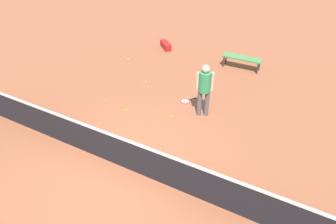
% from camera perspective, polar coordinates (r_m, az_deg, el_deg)
% --- Properties ---
extents(ground_plane, '(40.00, 40.00, 0.00)m').
position_cam_1_polar(ground_plane, '(7.66, -8.12, -10.45)').
color(ground_plane, '#9E5638').
extents(court_net, '(10.09, 0.09, 1.07)m').
position_cam_1_polar(court_net, '(7.31, -8.44, -7.71)').
color(court_net, '#4C4C51').
rests_on(court_net, ground_plane).
extents(player_near_side, '(0.51, 0.45, 1.70)m').
position_cam_1_polar(player_near_side, '(8.81, 6.96, 4.85)').
color(player_near_side, '#595960').
rests_on(player_near_side, ground_plane).
extents(tennis_racket_near_player, '(0.46, 0.58, 0.03)m').
position_cam_1_polar(tennis_racket_near_player, '(9.92, 3.45, 2.10)').
color(tennis_racket_near_player, red).
rests_on(tennis_racket_near_player, ground_plane).
extents(tennis_ball_near_player, '(0.07, 0.07, 0.07)m').
position_cam_1_polar(tennis_ball_near_player, '(10.54, 5.88, 4.31)').
color(tennis_ball_near_player, '#C6E033').
rests_on(tennis_ball_near_player, ground_plane).
extents(tennis_ball_by_net, '(0.07, 0.07, 0.07)m').
position_cam_1_polar(tennis_ball_by_net, '(9.51, -8.04, 0.30)').
color(tennis_ball_by_net, '#C6E033').
rests_on(tennis_ball_by_net, ground_plane).
extents(tennis_ball_midcourt, '(0.07, 0.07, 0.07)m').
position_cam_1_polar(tennis_ball_midcourt, '(10.07, -11.59, 2.09)').
color(tennis_ball_midcourt, '#C6E033').
rests_on(tennis_ball_midcourt, ground_plane).
extents(tennis_ball_baseline, '(0.07, 0.07, 0.07)m').
position_cam_1_polar(tennis_ball_baseline, '(10.94, -4.26, 5.66)').
color(tennis_ball_baseline, '#C6E033').
rests_on(tennis_ball_baseline, ground_plane).
extents(tennis_ball_stray_left, '(0.07, 0.07, 0.07)m').
position_cam_1_polar(tennis_ball_stray_left, '(12.73, -7.65, 9.93)').
color(tennis_ball_stray_left, '#C6E033').
rests_on(tennis_ball_stray_left, ground_plane).
extents(tennis_ball_stray_right, '(0.07, 0.07, 0.07)m').
position_cam_1_polar(tennis_ball_stray_right, '(9.15, 0.67, -0.89)').
color(tennis_ball_stray_right, '#C6E033').
rests_on(tennis_ball_stray_right, ground_plane).
extents(courtside_bench, '(1.51, 0.44, 0.48)m').
position_cam_1_polar(courtside_bench, '(12.12, 13.93, 9.82)').
color(courtside_bench, '#4C8C4C').
rests_on(courtside_bench, ground_plane).
extents(equipment_bag, '(0.77, 0.76, 0.28)m').
position_cam_1_polar(equipment_bag, '(13.70, -0.47, 12.64)').
color(equipment_bag, '#B21E1E').
rests_on(equipment_bag, ground_plane).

